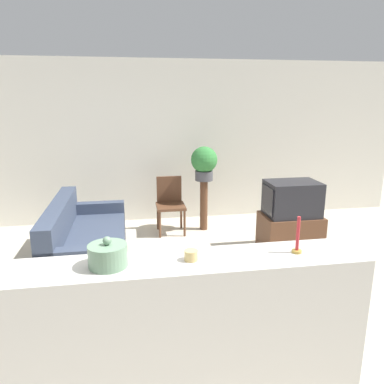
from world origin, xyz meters
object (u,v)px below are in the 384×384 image
at_px(wooden_chair, 170,202).
at_px(decorative_bowl, 108,255).
at_px(couch, 85,244).
at_px(television, 292,199).
at_px(potted_plant, 204,162).

height_order(wooden_chair, decorative_bowl, decorative_bowl).
height_order(couch, television, television).
height_order(couch, wooden_chair, wooden_chair).
distance_m(couch, decorative_bowl, 2.44).
relative_size(couch, wooden_chair, 2.19).
bearing_deg(wooden_chair, couch, -138.24).
distance_m(wooden_chair, decorative_bowl, 3.48).
distance_m(potted_plant, decorative_bowl, 3.58).
relative_size(television, wooden_chair, 0.82).
bearing_deg(decorative_bowl, potted_plant, 68.47).
bearing_deg(decorative_bowl, couch, 100.79).
distance_m(television, potted_plant, 1.49).
bearing_deg(potted_plant, couch, -148.42).
bearing_deg(television, couch, -178.98).
relative_size(couch, potted_plant, 3.56).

